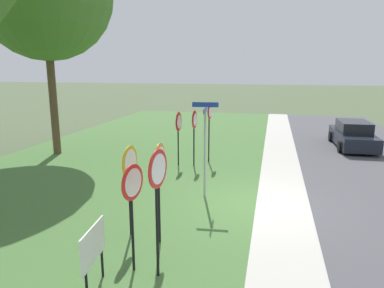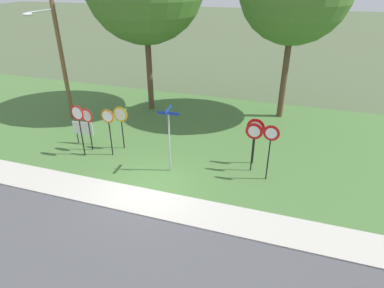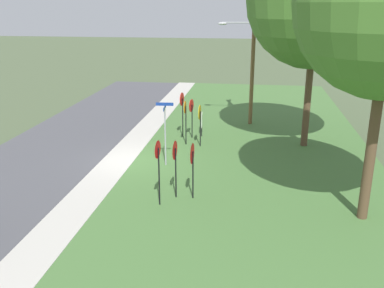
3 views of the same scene
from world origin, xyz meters
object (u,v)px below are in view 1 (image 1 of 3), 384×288
Objects in this scene: stop_sign_far_left at (160,172)px; street_name_post at (205,142)px; stop_sign_near_left at (158,185)px; stop_sign_near_right at (130,171)px; notice_board at (93,248)px; yield_sign_far_left at (210,119)px; parked_sedan_distant at (353,135)px; yield_sign_near_right at (195,125)px; stop_sign_far_center at (133,195)px; yield_sign_near_left at (179,126)px.

street_name_post is (3.26, -0.44, 0.06)m from stop_sign_far_left.
street_name_post is at bearing 7.33° from stop_sign_near_left.
notice_board is at bearing -173.38° from stop_sign_near_right.
stop_sign_near_right is at bearing 77.02° from stop_sign_far_left.
yield_sign_far_left is 8.46m from parked_sedan_distant.
stop_sign_near_right is 3.31m from street_name_post.
notice_board is at bearing 162.55° from stop_sign_far_left.
stop_sign_far_left reaches higher than yield_sign_near_right.
stop_sign_near_right is 0.50× the size of parked_sedan_distant.
stop_sign_far_center is 0.74× the size of street_name_post.
street_name_post is (-4.24, -0.61, -0.11)m from yield_sign_far_left.
stop_sign_near_left is at bearing -63.91° from notice_board.
parked_sedan_distant is (12.33, -6.64, -1.15)m from stop_sign_far_left.
yield_sign_near_right is (6.55, -0.14, 0.10)m from stop_sign_near_right.
yield_sign_near_left is at bearing 124.06° from parked_sedan_distant.
street_name_post is at bearing -19.81° from stop_sign_near_right.
stop_sign_far_center is at bearing 173.63° from stop_sign_far_left.
stop_sign_far_center is 0.87× the size of yield_sign_far_left.
stop_sign_far_left is (-0.20, -0.81, 0.09)m from stop_sign_near_right.
notice_board is at bearing -176.78° from yield_sign_far_left.
notice_board is (-0.67, 1.06, -1.08)m from stop_sign_near_left.
yield_sign_far_left reaches higher than stop_sign_far_left.
stop_sign_far_center is at bearing 167.80° from street_name_post.
notice_board is at bearing 157.39° from stop_sign_far_center.
stop_sign_far_center is (0.08, 0.55, -0.27)m from stop_sign_near_left.
stop_sign_near_left is 1.01× the size of yield_sign_far_left.
stop_sign_near_left is at bearing -170.17° from yield_sign_far_left.
stop_sign_near_right is at bearing 152.98° from street_name_post.
stop_sign_near_right is (1.54, 1.22, -0.24)m from stop_sign_near_left.
yield_sign_near_left is 0.97× the size of yield_sign_near_right.
stop_sign_near_left reaches higher than yield_sign_near_left.
yield_sign_near_left reaches higher than notice_board.
stop_sign_far_left is 3.28m from street_name_post.
yield_sign_near_left is 0.89× the size of yield_sign_far_left.
yield_sign_near_right reaches higher than yield_sign_near_left.
notice_board is at bearing 163.54° from street_name_post.
yield_sign_near_left is at bearing 129.38° from yield_sign_far_left.
street_name_post reaches higher than stop_sign_near_right.
yield_sign_far_left reaches higher than stop_sign_near_right.
yield_sign_far_left is at bearing -29.54° from yield_sign_near_right.
stop_sign_far_left is at bearing -170.18° from yield_sign_near_right.
street_name_post reaches higher than yield_sign_near_right.
street_name_post is 5.47m from notice_board.
stop_sign_near_left is 8.86m from yield_sign_far_left.
yield_sign_far_left is at bearing 124.35° from parked_sedan_distant.
stop_sign_far_left is 6.86m from yield_sign_near_left.
stop_sign_near_left is 1.14× the size of stop_sign_near_right.
stop_sign_near_right is 6.56m from yield_sign_near_right.
parked_sedan_distant is at bearing -39.17° from street_name_post.
yield_sign_near_right is 3.66m from street_name_post.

